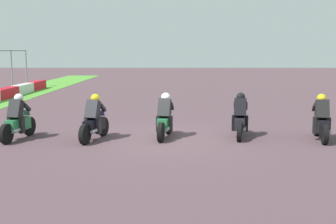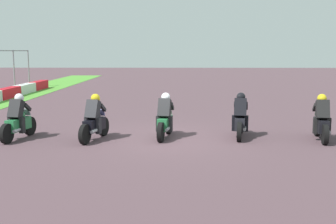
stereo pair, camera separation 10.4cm
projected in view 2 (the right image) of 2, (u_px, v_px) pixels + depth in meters
ground_plane at (167, 139)px, 13.89m from camera, size 120.00×120.00×0.00m
rider_lane_a at (321, 121)px, 13.57m from camera, size 2.04×0.60×1.51m
rider_lane_b at (240, 119)px, 14.02m from camera, size 2.03×0.62×1.51m
rider_lane_c at (165, 119)px, 13.94m from camera, size 2.03×0.61×1.51m
rider_lane_d at (94, 121)px, 13.60m from camera, size 2.01×0.67×1.51m
rider_lane_e at (18, 121)px, 13.71m from camera, size 2.03×0.62×1.51m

